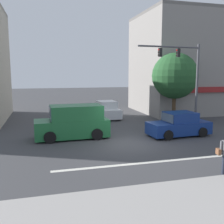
{
  "coord_description": "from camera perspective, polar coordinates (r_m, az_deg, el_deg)",
  "views": [
    {
      "loc": [
        -4.73,
        -14.34,
        4.12
      ],
      "look_at": [
        -0.33,
        2.0,
        1.6
      ],
      "focal_mm": 42.0,
      "sensor_mm": 36.0,
      "label": 1
    }
  ],
  "objects": [
    {
      "name": "utility_pole_far_right",
      "position": [
        25.31,
        15.28,
        7.11
      ],
      "size": [
        1.4,
        0.22,
        7.0
      ],
      "color": "brown",
      "rests_on": "ground"
    },
    {
      "name": "sedan_crossing_center",
      "position": [
        24.27,
        -1.23,
        0.39
      ],
      "size": [
        2.03,
        4.18,
        1.58
      ],
      "color": "silver",
      "rests_on": "ground"
    },
    {
      "name": "traffic_light_mast",
      "position": [
        20.02,
        15.81,
        8.31
      ],
      "size": [
        4.89,
        0.37,
        6.2
      ],
      "color": "#47474C",
      "rests_on": "ground"
    },
    {
      "name": "building_right_corner",
      "position": [
        30.25,
        17.55,
        9.96
      ],
      "size": [
        12.17,
        8.95,
        10.23
      ],
      "color": "gray",
      "rests_on": "ground"
    },
    {
      "name": "lane_marking_stripe",
      "position": [
        12.52,
        8.17,
        -10.81
      ],
      "size": [
        9.0,
        0.24,
        0.01
      ],
      "primitive_type": "cube",
      "color": "silver",
      "rests_on": "ground"
    },
    {
      "name": "ground_plane",
      "position": [
        15.65,
        3.08,
        -6.8
      ],
      "size": [
        120.0,
        120.0,
        0.0
      ],
      "primitive_type": "plane",
      "color": "#3D3D3F"
    },
    {
      "name": "sidewalk_curb",
      "position": [
        8.53,
        22.42,
        -20.46
      ],
      "size": [
        40.0,
        5.0,
        0.16
      ],
      "primitive_type": "cube",
      "color": "#9E9993",
      "rests_on": "ground"
    },
    {
      "name": "van_parked_curbside",
      "position": [
        16.82,
        -8.43,
        -2.3
      ],
      "size": [
        4.65,
        2.14,
        2.11
      ],
      "color": "#1E6033",
      "rests_on": "ground"
    },
    {
      "name": "street_tree",
      "position": [
        23.19,
        13.53,
        7.64
      ],
      "size": [
        3.93,
        3.93,
        5.85
      ],
      "color": "#4C3823",
      "rests_on": "ground"
    },
    {
      "name": "sedan_approaching_near",
      "position": [
        17.87,
        14.35,
        -2.8
      ],
      "size": [
        4.2,
        2.09,
        1.58
      ],
      "color": "navy",
      "rests_on": "ground"
    }
  ]
}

